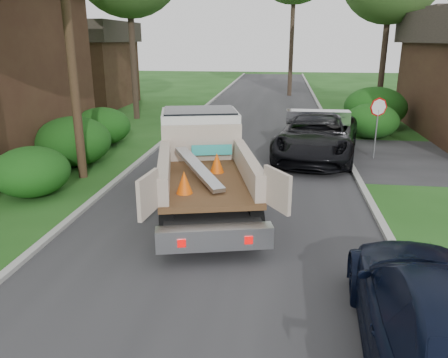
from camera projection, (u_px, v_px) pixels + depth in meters
ground at (216, 250)px, 10.07m from camera, size 120.00×120.00×0.00m
road at (249, 148)px, 19.51m from camera, size 8.00×90.00×0.02m
curb_left at (160, 145)px, 20.01m from camera, size 0.20×90.00×0.12m
curb_right at (343, 150)px, 18.99m from camera, size 0.20×90.00×0.12m
stop_sign at (378, 115)px, 17.38m from camera, size 0.71×0.32×2.48m
utility_pole at (68, 22)px, 13.88m from camera, size 2.42×1.25×10.00m
house_left_far at (76, 63)px, 31.60m from camera, size 7.56×7.56×6.00m
hedge_left_a at (31, 172)px, 13.44m from camera, size 2.34×2.34×1.53m
hedge_left_b at (73, 141)px, 16.73m from camera, size 2.86×2.86×1.87m
hedge_left_c at (102, 126)px, 20.10m from camera, size 2.60×2.60×1.70m
hedge_right_a at (372, 121)px, 21.37m from camera, size 2.60×2.60×1.70m
hedge_right_b at (375, 107)px, 24.04m from camera, size 3.38×3.38×2.21m
flatbed_truck at (202, 154)px, 13.03m from camera, size 4.26×7.12×2.53m
black_pickup at (317, 135)px, 17.86m from camera, size 4.10×6.98×1.82m
navy_suv at (448, 325)px, 6.08m from camera, size 2.74×5.98×1.70m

